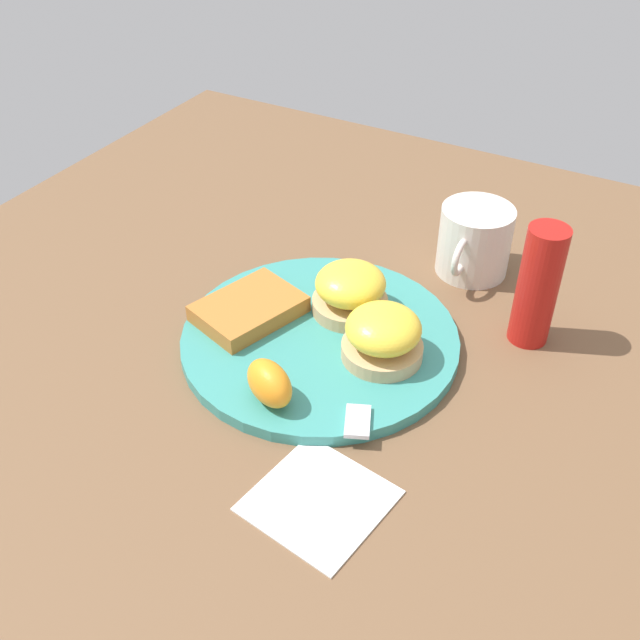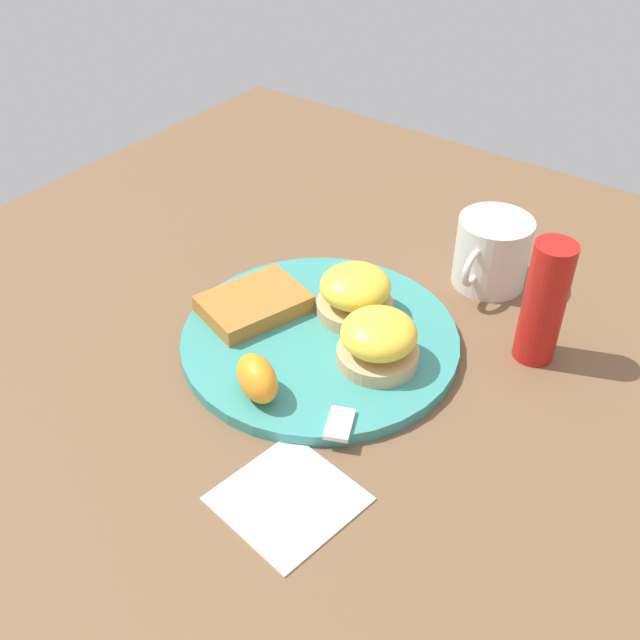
{
  "view_description": "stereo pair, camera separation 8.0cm",
  "coord_description": "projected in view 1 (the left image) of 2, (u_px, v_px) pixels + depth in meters",
  "views": [
    {
      "loc": [
        0.55,
        0.31,
        0.53
      ],
      "look_at": [
        0.0,
        0.0,
        0.03
      ],
      "focal_mm": 42.0,
      "sensor_mm": 36.0,
      "label": 1
    },
    {
      "loc": [
        0.51,
        0.37,
        0.53
      ],
      "look_at": [
        0.0,
        0.0,
        0.03
      ],
      "focal_mm": 42.0,
      "sensor_mm": 36.0,
      "label": 2
    }
  ],
  "objects": [
    {
      "name": "napkin",
      "position": [
        319.0,
        500.0,
        0.66
      ],
      "size": [
        0.13,
        0.13,
        0.0
      ],
      "primitive_type": "cube",
      "rotation": [
        0.0,
        0.0,
        -0.16
      ],
      "color": "white",
      "rests_on": "ground_plane"
    },
    {
      "name": "cup",
      "position": [
        474.0,
        241.0,
        0.91
      ],
      "size": [
        0.12,
        0.09,
        0.09
      ],
      "color": "silver",
      "rests_on": "ground_plane"
    },
    {
      "name": "sandwich_benedict_left",
      "position": [
        383.0,
        336.0,
        0.77
      ],
      "size": [
        0.09,
        0.09,
        0.06
      ],
      "color": "tan",
      "rests_on": "plate"
    },
    {
      "name": "fork",
      "position": [
        361.0,
        375.0,
        0.76
      ],
      "size": [
        0.19,
        0.1,
        0.0
      ],
      "color": "silver",
      "rests_on": "plate"
    },
    {
      "name": "ground_plane",
      "position": [
        320.0,
        344.0,
        0.83
      ],
      "size": [
        1.1,
        1.1,
        0.0
      ],
      "primitive_type": "plane",
      "color": "brown"
    },
    {
      "name": "condiment_bottle",
      "position": [
        538.0,
        286.0,
        0.79
      ],
      "size": [
        0.04,
        0.04,
        0.14
      ],
      "primitive_type": "cylinder",
      "color": "#B21914",
      "rests_on": "ground_plane"
    },
    {
      "name": "sandwich_benedict_right",
      "position": [
        350.0,
        290.0,
        0.83
      ],
      "size": [
        0.09,
        0.09,
        0.06
      ],
      "color": "tan",
      "rests_on": "plate"
    },
    {
      "name": "plate",
      "position": [
        320.0,
        339.0,
        0.82
      ],
      "size": [
        0.3,
        0.3,
        0.01
      ],
      "primitive_type": "cylinder",
      "color": "teal",
      "rests_on": "ground_plane"
    },
    {
      "name": "hashbrown_patty",
      "position": [
        249.0,
        309.0,
        0.84
      ],
      "size": [
        0.13,
        0.11,
        0.02
      ],
      "primitive_type": "cube",
      "rotation": [
        0.0,
        0.0,
        -0.31
      ],
      "color": "#B16A2C",
      "rests_on": "plate"
    },
    {
      "name": "orange_wedge",
      "position": [
        269.0,
        383.0,
        0.72
      ],
      "size": [
        0.06,
        0.07,
        0.04
      ],
      "primitive_type": "ellipsoid",
      "rotation": [
        0.0,
        0.0,
        4.25
      ],
      "color": "orange",
      "rests_on": "plate"
    }
  ]
}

